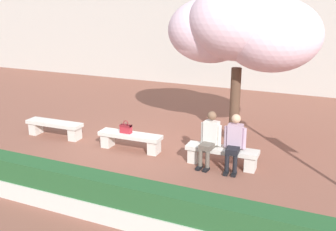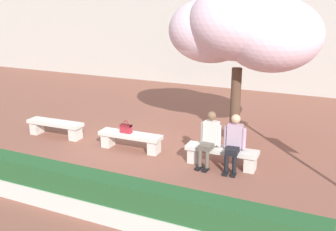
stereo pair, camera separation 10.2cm
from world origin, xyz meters
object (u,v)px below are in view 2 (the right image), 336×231
at_px(person_seated_left, 209,137).
at_px(handbag, 126,128).
at_px(cherry_tree_main, 243,29).
at_px(stone_bench_near_west, 130,139).
at_px(stone_bench_west_end, 55,126).
at_px(person_seated_right, 234,141).
at_px(stone_bench_center, 222,154).

xyz_separation_m(person_seated_left, handbag, (-2.28, 0.05, -0.12)).
distance_m(handbag, cherry_tree_main, 3.93).
bearing_deg(stone_bench_near_west, person_seated_left, -1.41).
bearing_deg(stone_bench_west_end, stone_bench_near_west, 0.00).
xyz_separation_m(stone_bench_near_west, handbag, (-0.12, -0.01, 0.28)).
bearing_deg(handbag, person_seated_left, -1.19).
height_order(stone_bench_near_west, person_seated_right, person_seated_right).
height_order(stone_bench_west_end, handbag, handbag).
bearing_deg(stone_bench_near_west, cherry_tree_main, 37.95).
relative_size(stone_bench_near_west, person_seated_right, 1.33).
height_order(handbag, cherry_tree_main, cherry_tree_main).
bearing_deg(handbag, cherry_tree_main, 36.71).
height_order(stone_bench_center, person_seated_right, person_seated_right).
bearing_deg(stone_bench_center, person_seated_right, -10.29).
bearing_deg(cherry_tree_main, stone_bench_near_west, -142.05).
xyz_separation_m(stone_bench_west_end, person_seated_right, (5.22, -0.05, 0.40)).
distance_m(person_seated_right, handbag, 2.87).
relative_size(person_seated_right, cherry_tree_main, 0.31).
bearing_deg(stone_bench_center, person_seated_left, -169.72).
xyz_separation_m(stone_bench_west_end, handbag, (2.35, -0.01, 0.28)).
bearing_deg(cherry_tree_main, stone_bench_center, -86.07).
xyz_separation_m(handbag, cherry_tree_main, (2.45, 1.83, 2.46)).
distance_m(stone_bench_near_west, stone_bench_center, 2.46).
height_order(stone_bench_west_end, stone_bench_center, same).
distance_m(stone_bench_west_end, person_seated_left, 4.65).
bearing_deg(person_seated_right, person_seated_left, 180.00).
distance_m(stone_bench_near_west, cherry_tree_main, 4.04).
bearing_deg(stone_bench_west_end, handbag, -0.15).
relative_size(person_seated_left, handbag, 3.81).
height_order(stone_bench_near_west, cherry_tree_main, cherry_tree_main).
height_order(person_seated_left, cherry_tree_main, cherry_tree_main).
distance_m(person_seated_right, cherry_tree_main, 3.03).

